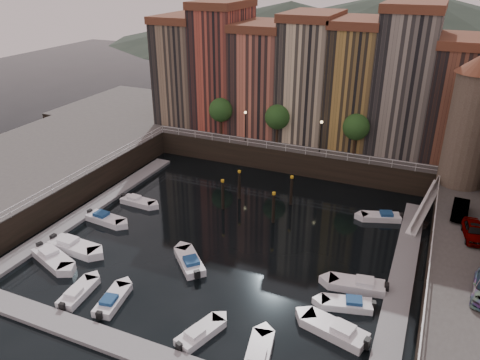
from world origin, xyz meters
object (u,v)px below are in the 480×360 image
at_px(mooring_pilings, 256,195).
at_px(gangway, 425,205).
at_px(corner_tower, 473,119).
at_px(boat_left_0, 52,258).
at_px(boat_left_2, 105,219).
at_px(car_a, 474,232).
at_px(car_b, 460,210).
at_px(boat_left_1, 73,246).

bearing_deg(mooring_pilings, gangway, 13.90).
distance_m(corner_tower, boat_left_0, 42.71).
relative_size(corner_tower, boat_left_2, 2.98).
bearing_deg(car_a, mooring_pilings, 164.61).
distance_m(mooring_pilings, car_b, 20.05).
xyz_separation_m(mooring_pilings, car_a, (21.02, -2.92, 2.03)).
xyz_separation_m(gangway, car_a, (4.07, -7.12, 1.76)).
bearing_deg(boat_left_1, corner_tower, 38.20).
distance_m(boat_left_1, boat_left_2, 5.51).
distance_m(corner_tower, car_b, 10.23).
relative_size(boat_left_2, car_b, 1.17).
relative_size(mooring_pilings, boat_left_1, 1.28).
relative_size(boat_left_0, car_a, 1.30).
bearing_deg(car_a, boat_left_0, -165.35).
height_order(gangway, car_b, car_b).
bearing_deg(boat_left_1, car_a, 21.65).
bearing_deg(gangway, boat_left_2, -156.31).
distance_m(boat_left_0, boat_left_2, 7.70).
distance_m(corner_tower, gangway, 9.86).
relative_size(corner_tower, mooring_pilings, 2.01).
bearing_deg(boat_left_2, corner_tower, 33.80).
bearing_deg(boat_left_1, boat_left_0, -98.25).
bearing_deg(car_b, boat_left_1, -151.41).
distance_m(mooring_pilings, boat_left_2, 16.11).
height_order(boat_left_1, car_a, car_a).
relative_size(gangway, boat_left_2, 1.80).
height_order(corner_tower, boat_left_0, corner_tower).
bearing_deg(car_b, mooring_pilings, -174.31).
height_order(gangway, boat_left_2, gangway).
relative_size(mooring_pilings, boat_left_2, 1.48).
relative_size(gangway, boat_left_0, 1.61).
height_order(boat_left_0, car_b, car_b).
height_order(gangway, boat_left_1, gangway).
distance_m(boat_left_0, boat_left_1, 2.27).
xyz_separation_m(boat_left_0, car_b, (32.94, 17.59, 3.26)).
distance_m(gangway, car_b, 4.82).
bearing_deg(car_b, boat_left_0, -148.60).
height_order(corner_tower, car_b, corner_tower).
height_order(car_a, car_b, car_a).
xyz_separation_m(boat_left_0, boat_left_1, (0.43, 2.23, 0.02)).
xyz_separation_m(gangway, boat_left_2, (-30.21, -13.26, -1.56)).
xyz_separation_m(boat_left_1, car_b, (32.51, 15.36, 3.24)).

